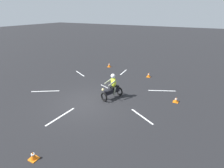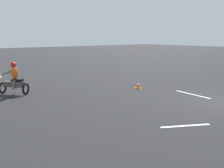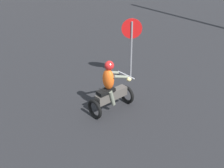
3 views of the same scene
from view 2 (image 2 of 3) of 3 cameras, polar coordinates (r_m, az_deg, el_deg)
The scene contains 4 objects.
motorcycle_rider_background at distance 12.15m, azimuth -24.25°, elevation 0.91°, with size 1.44×1.38×1.66m.
traffic_cone_mid_left at distance 12.53m, azimuth 6.89°, elevation -0.38°, with size 0.32×0.32×0.35m.
lane_stripe_e at distance 11.90m, azimuth 20.26°, elevation -2.54°, with size 0.10×2.01×0.01m, color silver.
lane_stripe_ne at distance 7.72m, azimuth 18.62°, elevation -10.29°, with size 0.10×1.72×0.01m, color silver.
Camera 2 is at (-4.02, 9.69, 2.86)m, focal length 35.00 mm.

